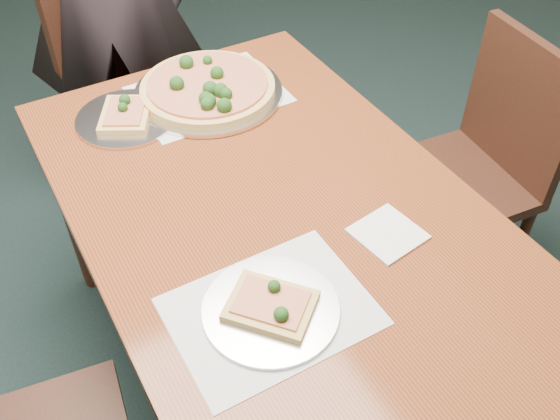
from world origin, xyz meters
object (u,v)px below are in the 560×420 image
chair_far (129,82)px  chair_right (478,161)px  dining_table (280,237)px  slice_plate_far (126,116)px  pizza_pan (208,88)px  slice_plate_near (271,308)px

chair_far → chair_right: (0.80, -0.99, 0.00)m
dining_table → slice_plate_far: (-0.19, 0.53, 0.10)m
chair_far → slice_plate_far: size_ratio=3.25×
chair_far → chair_right: same height
pizza_pan → slice_plate_near: 0.81m
dining_table → chair_far: bearing=91.2°
chair_far → slice_plate_near: (-0.14, -1.34, 0.25)m
chair_right → slice_plate_far: bearing=-108.8°
slice_plate_far → dining_table: bearing=-70.2°
dining_table → chair_right: 0.80m
dining_table → pizza_pan: 0.54m
dining_table → slice_plate_far: size_ratio=5.36×
chair_right → pizza_pan: size_ratio=2.09×
chair_right → pizza_pan: 0.88m
slice_plate_near → chair_far: bearing=84.0°
dining_table → pizza_pan: size_ratio=3.45×
pizza_pan → dining_table: bearing=-96.4°
chair_right → slice_plate_near: size_ratio=3.25×
slice_plate_near → slice_plate_far: slice_plate_near is taller
chair_right → slice_plate_near: chair_right is taller
slice_plate_near → dining_table: bearing=56.7°
slice_plate_far → slice_plate_near: bearing=-88.0°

